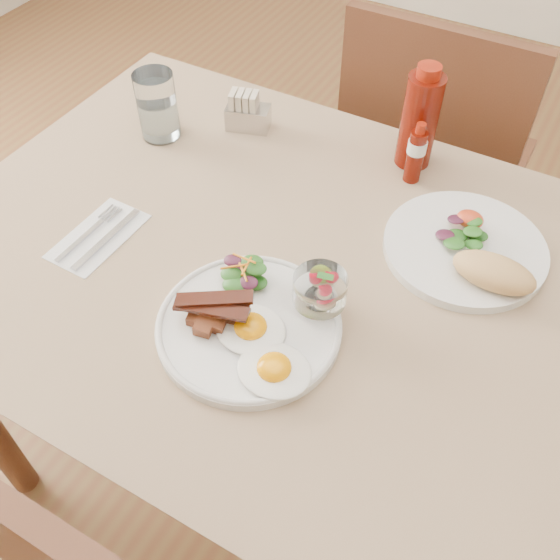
{
  "coord_description": "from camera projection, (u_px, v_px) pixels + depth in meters",
  "views": [
    {
      "loc": [
        0.29,
        -0.62,
        1.51
      ],
      "look_at": [
        -0.01,
        -0.09,
        0.82
      ],
      "focal_mm": 40.0,
      "sensor_mm": 36.0,
      "label": 1
    }
  ],
  "objects": [
    {
      "name": "water_glass",
      "position": [
        158.0,
        109.0,
        1.23
      ],
      "size": [
        0.08,
        0.08,
        0.13
      ],
      "color": "white",
      "rests_on": "table"
    },
    {
      "name": "side_salad",
      "position": [
        244.0,
        275.0,
        0.97
      ],
      "size": [
        0.09,
        0.09,
        0.04
      ],
      "rotation": [
        0.0,
        0.0,
        -0.41
      ],
      "color": "#194813",
      "rests_on": "main_plate"
    },
    {
      "name": "napkin_cutlery",
      "position": [
        99.0,
        236.0,
        1.07
      ],
      "size": [
        0.1,
        0.18,
        0.01
      ],
      "rotation": [
        0.0,
        0.0,
        -0.02
      ],
      "color": "silver",
      "rests_on": "table"
    },
    {
      "name": "ketchup_bottle",
      "position": [
        420.0,
        119.0,
        1.14
      ],
      "size": [
        0.08,
        0.08,
        0.2
      ],
      "rotation": [
        0.0,
        0.0,
        0.3
      ],
      "color": "#520C04",
      "rests_on": "table"
    },
    {
      "name": "table",
      "position": [
        312.0,
        306.0,
        1.09
      ],
      "size": [
        1.33,
        0.88,
        0.75
      ],
      "color": "#502D19",
      "rests_on": "ground"
    },
    {
      "name": "fruit_cup",
      "position": [
        320.0,
        289.0,
        0.92
      ],
      "size": [
        0.08,
        0.08,
        0.08
      ],
      "rotation": [
        0.0,
        0.0,
        -0.27
      ],
      "color": "white",
      "rests_on": "main_plate"
    },
    {
      "name": "sugar_caddy",
      "position": [
        247.0,
        113.0,
        1.26
      ],
      "size": [
        0.1,
        0.07,
        0.08
      ],
      "rotation": [
        0.0,
        0.0,
        0.3
      ],
      "color": "#BBBBC0",
      "rests_on": "table"
    },
    {
      "name": "main_plate",
      "position": [
        249.0,
        327.0,
        0.94
      ],
      "size": [
        0.28,
        0.28,
        0.02
      ],
      "primitive_type": "cylinder",
      "color": "silver",
      "rests_on": "table"
    },
    {
      "name": "second_plate",
      "position": [
        472.0,
        252.0,
        1.03
      ],
      "size": [
        0.27,
        0.27,
        0.07
      ],
      "rotation": [
        0.0,
        0.0,
        -0.36
      ],
      "color": "silver",
      "rests_on": "table"
    },
    {
      "name": "chair_far",
      "position": [
        430.0,
        162.0,
        1.57
      ],
      "size": [
        0.42,
        0.42,
        0.93
      ],
      "color": "#502D19",
      "rests_on": "ground"
    },
    {
      "name": "fried_eggs",
      "position": [
        262.0,
        348.0,
        0.89
      ],
      "size": [
        0.18,
        0.14,
        0.03
      ],
      "rotation": [
        0.0,
        0.0,
        0.03
      ],
      "color": "white",
      "rests_on": "main_plate"
    },
    {
      "name": "hot_sauce_bottle",
      "position": [
        416.0,
        153.0,
        1.13
      ],
      "size": [
        0.04,
        0.04,
        0.12
      ],
      "rotation": [
        0.0,
        0.0,
        -0.18
      ],
      "color": "#520C04",
      "rests_on": "table"
    },
    {
      "name": "bacon_potato_pile",
      "position": [
        212.0,
        313.0,
        0.92
      ],
      "size": [
        0.12,
        0.08,
        0.05
      ],
      "rotation": [
        0.0,
        0.0,
        -0.09
      ],
      "color": "brown",
      "rests_on": "main_plate"
    }
  ]
}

